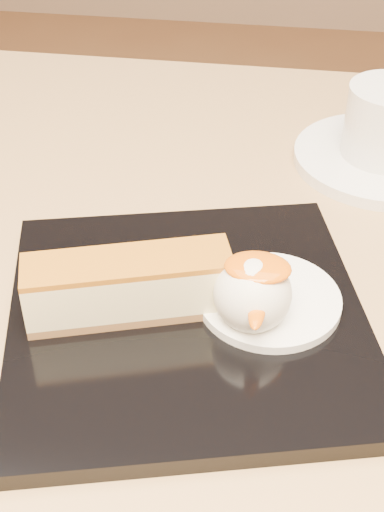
% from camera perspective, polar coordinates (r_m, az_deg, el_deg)
% --- Properties ---
extents(table, '(0.80, 0.80, 0.72)m').
position_cam_1_polar(table, '(0.58, -4.35, -15.58)').
color(table, black).
rests_on(table, ground).
extents(dessert_plate, '(0.27, 0.27, 0.01)m').
position_cam_1_polar(dessert_plate, '(0.45, -0.39, -4.98)').
color(dessert_plate, black).
rests_on(dessert_plate, table).
extents(cheesecake, '(0.13, 0.07, 0.04)m').
position_cam_1_polar(cheesecake, '(0.43, -5.09, -2.39)').
color(cheesecake, brown).
rests_on(cheesecake, dessert_plate).
extents(cream_smear, '(0.09, 0.09, 0.01)m').
position_cam_1_polar(cream_smear, '(0.45, 6.21, -3.50)').
color(cream_smear, white).
rests_on(cream_smear, dessert_plate).
extents(ice_cream_scoop, '(0.05, 0.05, 0.05)m').
position_cam_1_polar(ice_cream_scoop, '(0.42, 4.86, -3.04)').
color(ice_cream_scoop, white).
rests_on(ice_cream_scoop, cream_smear).
extents(mango_sauce, '(0.04, 0.03, 0.01)m').
position_cam_1_polar(mango_sauce, '(0.41, 5.29, -0.92)').
color(mango_sauce, '#DC5D06').
rests_on(mango_sauce, ice_cream_scoop).
extents(mint_sprig, '(0.03, 0.02, 0.00)m').
position_cam_1_polar(mint_sprig, '(0.47, 2.86, -0.83)').
color(mint_sprig, '#31852B').
rests_on(mint_sprig, cream_smear).
extents(saucer, '(0.15, 0.15, 0.01)m').
position_cam_1_polar(saucer, '(0.63, 15.00, 7.56)').
color(saucer, white).
rests_on(saucer, table).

